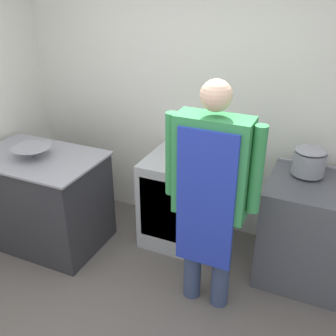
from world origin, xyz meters
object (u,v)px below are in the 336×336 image
(stove, at_px, (325,235))
(person_cook, at_px, (211,187))
(stock_pot, at_px, (309,161))
(mixing_bowl, at_px, (32,152))
(fridge_unit, at_px, (182,200))

(stove, relative_size, person_cook, 0.56)
(stock_pot, bearing_deg, stove, -29.05)
(person_cook, height_order, mixing_bowl, person_cook)
(stove, distance_m, stock_pot, 0.64)
(fridge_unit, bearing_deg, person_cook, -54.76)
(person_cook, bearing_deg, stove, 38.01)
(person_cook, bearing_deg, stock_pot, 52.40)
(mixing_bowl, bearing_deg, stock_pot, 15.92)
(stove, bearing_deg, fridge_unit, 177.52)
(stock_pot, bearing_deg, fridge_unit, -176.30)
(fridge_unit, relative_size, mixing_bowl, 2.53)
(fridge_unit, distance_m, mixing_bowl, 1.45)
(stove, bearing_deg, mixing_bowl, -168.15)
(stove, height_order, person_cook, person_cook)
(stove, distance_m, mixing_bowl, 2.62)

